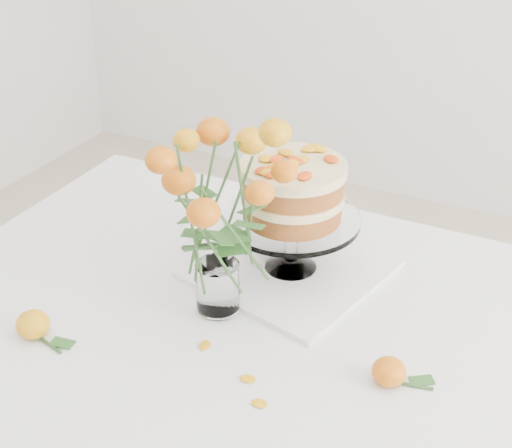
# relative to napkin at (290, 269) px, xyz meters

# --- Properties ---
(table) EXTENTS (1.43, 0.93, 0.76)m
(table) POSITION_rel_napkin_xyz_m (0.08, -0.17, -0.09)
(table) COLOR tan
(table) RESTS_ON ground
(napkin) EXTENTS (0.39, 0.39, 0.01)m
(napkin) POSITION_rel_napkin_xyz_m (0.00, 0.00, 0.00)
(napkin) COLOR white
(napkin) RESTS_ON table
(cake_stand) EXTENTS (0.26, 0.26, 0.23)m
(cake_stand) POSITION_rel_napkin_xyz_m (-0.00, 0.00, 0.16)
(cake_stand) COLOR white
(cake_stand) RESTS_ON napkin
(rose_vase) EXTENTS (0.26, 0.26, 0.39)m
(rose_vase) POSITION_rel_napkin_xyz_m (-0.06, -0.17, 0.22)
(rose_vase) COLOR white
(rose_vase) RESTS_ON table
(loose_rose_near) EXTENTS (0.10, 0.06, 0.05)m
(loose_rose_near) POSITION_rel_napkin_xyz_m (-0.31, -0.37, 0.02)
(loose_rose_near) COLOR yellow
(loose_rose_near) RESTS_ON table
(loose_rose_far) EXTENTS (0.10, 0.05, 0.05)m
(loose_rose_far) POSITION_rel_napkin_xyz_m (0.26, -0.22, 0.02)
(loose_rose_far) COLOR #D1530A
(loose_rose_far) RESTS_ON table
(stray_petal_a) EXTENTS (0.03, 0.02, 0.00)m
(stray_petal_a) POSITION_rel_napkin_xyz_m (-0.04, -0.27, -0.00)
(stray_petal_a) COLOR orange
(stray_petal_a) RESTS_ON table
(stray_petal_b) EXTENTS (0.03, 0.02, 0.00)m
(stray_petal_b) POSITION_rel_napkin_xyz_m (0.06, -0.31, -0.00)
(stray_petal_b) COLOR orange
(stray_petal_b) RESTS_ON table
(stray_petal_c) EXTENTS (0.03, 0.02, 0.00)m
(stray_petal_c) POSITION_rel_napkin_xyz_m (0.10, -0.35, -0.00)
(stray_petal_c) COLOR orange
(stray_petal_c) RESTS_ON table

